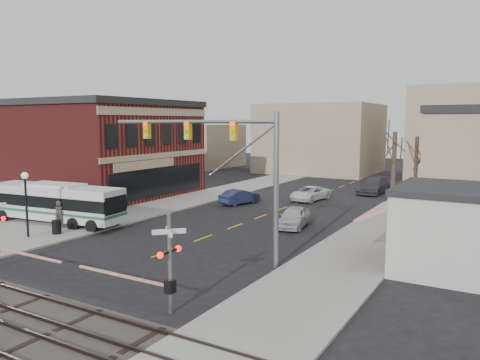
% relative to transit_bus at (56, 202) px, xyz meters
% --- Properties ---
extents(ground, '(160.00, 160.00, 0.00)m').
position_rel_transit_bus_xyz_m(ground, '(11.82, -4.08, -1.62)').
color(ground, black).
rests_on(ground, ground).
extents(sidewalk_west, '(5.00, 60.00, 0.12)m').
position_rel_transit_bus_xyz_m(sidewalk_west, '(2.32, 15.92, -1.56)').
color(sidewalk_west, gray).
rests_on(sidewalk_west, ground).
extents(sidewalk_east, '(5.00, 60.00, 0.12)m').
position_rel_transit_bus_xyz_m(sidewalk_east, '(21.32, 15.92, -1.56)').
color(sidewalk_east, gray).
rests_on(sidewalk_east, ground).
extents(brick_building, '(30.40, 15.40, 9.60)m').
position_rel_transit_bus_xyz_m(brick_building, '(-15.16, 11.92, 3.19)').
color(brick_building, maroon).
rests_on(brick_building, ground).
extents(tree_east_a, '(0.28, 0.28, 6.75)m').
position_rel_transit_bus_xyz_m(tree_east_a, '(22.32, 7.92, 1.87)').
color(tree_east_a, '#382B21').
rests_on(tree_east_a, sidewalk_east).
extents(tree_east_b, '(0.28, 0.28, 6.30)m').
position_rel_transit_bus_xyz_m(tree_east_b, '(22.62, 13.92, 1.65)').
color(tree_east_b, '#382B21').
rests_on(tree_east_b, sidewalk_east).
extents(tree_east_c, '(0.28, 0.28, 7.20)m').
position_rel_transit_bus_xyz_m(tree_east_c, '(22.82, 21.92, 2.10)').
color(tree_east_c, '#382B21').
rests_on(tree_east_c, sidewalk_east).
extents(transit_bus, '(11.25, 3.58, 2.85)m').
position_rel_transit_bus_xyz_m(transit_bus, '(0.00, 0.00, 0.00)').
color(transit_bus, silver).
rests_on(transit_bus, ground).
extents(traffic_signal_mast, '(10.90, 0.30, 8.00)m').
position_rel_transit_bus_xyz_m(traffic_signal_mast, '(15.56, -1.14, 4.16)').
color(traffic_signal_mast, gray).
rests_on(traffic_signal_mast, ground).
extents(rr_crossing_east, '(5.60, 1.36, 4.00)m').
position_rel_transit_bus_xyz_m(rr_crossing_east, '(17.12, -8.52, 0.34)').
color(rr_crossing_east, gray).
rests_on(rr_crossing_east, ground).
extents(street_lamp, '(0.44, 0.44, 4.20)m').
position_rel_transit_bus_xyz_m(street_lamp, '(2.11, -3.84, 1.51)').
color(street_lamp, black).
rests_on(street_lamp, sidewalk_west).
extents(trash_bin, '(0.60, 0.60, 0.91)m').
position_rel_transit_bus_xyz_m(trash_bin, '(3.01, -2.35, -1.05)').
color(trash_bin, black).
rests_on(trash_bin, sidewalk_west).
extents(car_a, '(2.38, 4.52, 1.46)m').
position_rel_transit_bus_xyz_m(car_a, '(15.55, 7.86, -0.89)').
color(car_a, '#B0B0B5').
rests_on(car_a, ground).
extents(car_b, '(2.45, 4.33, 1.35)m').
position_rel_transit_bus_xyz_m(car_b, '(7.45, 14.01, -0.95)').
color(car_b, '#1B2245').
rests_on(car_b, ground).
extents(car_c, '(2.91, 5.02, 1.32)m').
position_rel_transit_bus_xyz_m(car_c, '(12.19, 19.21, -0.97)').
color(car_c, silver).
rests_on(car_c, ground).
extents(car_d, '(2.61, 5.76, 1.64)m').
position_rel_transit_bus_xyz_m(car_d, '(16.32, 26.62, -0.81)').
color(car_d, '#37363B').
rests_on(car_d, ground).
extents(pedestrian_near, '(0.68, 0.82, 1.92)m').
position_rel_transit_bus_xyz_m(pedestrian_near, '(1.86, -1.14, -0.55)').
color(pedestrian_near, '#60564D').
rests_on(pedestrian_near, sidewalk_west).
extents(pedestrian_far, '(1.03, 0.96, 1.69)m').
position_rel_transit_bus_xyz_m(pedestrian_far, '(1.01, 2.49, -0.66)').
color(pedestrian_far, '#343A5C').
rests_on(pedestrian_far, sidewalk_west).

